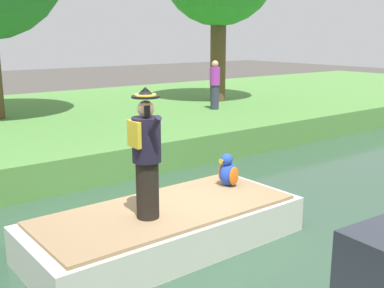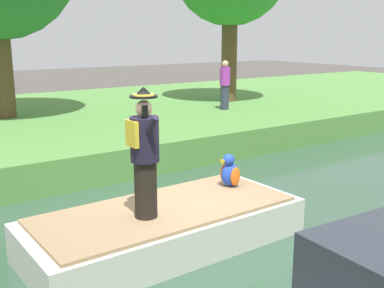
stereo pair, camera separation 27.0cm
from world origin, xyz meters
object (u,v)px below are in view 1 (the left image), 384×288
object	(u,v)px
parrot_plush	(228,172)
boat	(166,227)
person_bystander	(215,85)
person_pirate	(147,154)

from	to	relation	value
parrot_plush	boat	bearing A→B (deg)	-80.30
person_bystander	parrot_plush	bearing A→B (deg)	-38.30
parrot_plush	person_bystander	distance (m)	7.78
person_pirate	person_bystander	distance (m)	9.31
person_pirate	boat	bearing A→B (deg)	104.39
boat	person_bystander	bearing A→B (deg)	135.32
person_bystander	person_pirate	bearing A→B (deg)	-45.82
boat	person_pirate	bearing A→B (deg)	-69.58
parrot_plush	person_bystander	xyz separation A→B (m)	(-6.08, 4.80, 0.69)
person_pirate	person_bystander	bearing A→B (deg)	128.15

